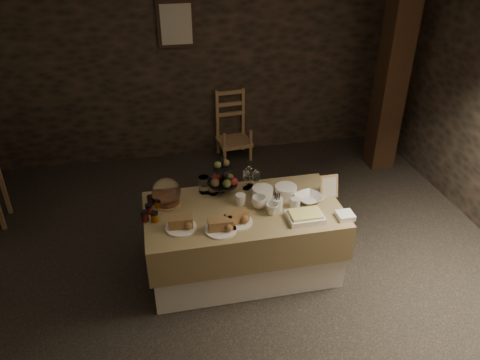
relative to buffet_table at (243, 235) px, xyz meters
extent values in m
cube|color=black|center=(-0.14, -0.02, -0.39)|extent=(5.50, 5.00, 0.01)
cube|color=black|center=(-0.14, 2.48, 0.91)|extent=(5.50, 0.02, 2.60)
cube|color=silver|center=(0.00, 0.00, -0.07)|extent=(1.66, 0.85, 0.65)
cube|color=olive|center=(0.00, 0.00, 0.11)|extent=(1.72, 0.92, 0.35)
cube|color=#9A6C45|center=(-2.35, 1.44, -0.07)|extent=(0.04, 0.04, 0.65)
cube|color=#9A6C45|center=(0.36, 2.26, -0.17)|extent=(0.46, 0.44, 0.05)
cube|color=#9A6C45|center=(0.36, 2.43, 0.31)|extent=(0.40, 0.07, 0.40)
cube|color=black|center=(2.19, 1.66, 0.91)|extent=(0.30, 0.30, 2.60)
cube|color=#301F16|center=(-0.29, 2.45, 1.36)|extent=(0.45, 0.03, 0.55)
cube|color=beige|center=(-0.29, 2.42, 1.36)|extent=(0.37, 0.01, 0.47)
cylinder|color=white|center=(0.21, 0.14, 0.34)|extent=(0.19, 0.19, 0.10)
cylinder|color=white|center=(0.43, 0.15, 0.33)|extent=(0.20, 0.20, 0.08)
cylinder|color=white|center=(0.28, -0.08, 0.35)|extent=(0.10, 0.10, 0.12)
imported|color=white|center=(0.14, -0.01, 0.34)|extent=(0.14, 0.14, 0.11)
imported|color=white|center=(0.23, -0.13, 0.34)|extent=(0.11, 0.11, 0.10)
cylinder|color=white|center=(-0.01, 0.08, 0.34)|extent=(0.09, 0.09, 0.09)
cylinder|color=white|center=(0.45, -0.07, 0.33)|extent=(0.08, 0.08, 0.09)
imported|color=white|center=(0.60, 0.00, 0.32)|extent=(0.30, 0.30, 0.06)
cylinder|color=#9A6C45|center=(-0.64, 0.22, 0.30)|extent=(0.26, 0.26, 0.01)
cylinder|color=#57361C|center=(-0.64, 0.22, 0.34)|extent=(0.22, 0.22, 0.07)
sphere|color=white|center=(-0.64, 0.22, 0.41)|extent=(0.26, 0.26, 0.26)
cylinder|color=black|center=(-0.13, 0.29, 0.48)|extent=(0.03, 0.03, 0.38)
cylinder|color=black|center=(-0.13, 0.29, 0.39)|extent=(0.27, 0.27, 0.01)
cylinder|color=black|center=(-0.13, 0.29, 0.56)|extent=(0.19, 0.19, 0.01)
sphere|color=olive|center=(-0.06, 0.33, 0.43)|extent=(0.08, 0.08, 0.08)
sphere|color=maroon|center=(-0.18, 0.34, 0.43)|extent=(0.08, 0.08, 0.08)
sphere|color=olive|center=(-0.10, 0.23, 0.43)|extent=(0.08, 0.08, 0.08)
sphere|color=brown|center=(-0.20, 0.26, 0.43)|extent=(0.08, 0.08, 0.08)
sphere|color=maroon|center=(-0.04, 0.25, 0.43)|extent=(0.08, 0.08, 0.08)
cylinder|color=white|center=(-0.56, -0.17, 0.30)|extent=(0.26, 0.26, 0.01)
cube|color=brown|center=(-0.56, -0.17, 0.35)|extent=(0.20, 0.10, 0.09)
cylinder|color=white|center=(-0.25, -0.27, 0.30)|extent=(0.26, 0.26, 0.01)
cube|color=brown|center=(-0.25, -0.27, 0.35)|extent=(0.20, 0.10, 0.09)
cylinder|color=white|center=(-0.09, -0.19, 0.30)|extent=(0.26, 0.26, 0.01)
cube|color=brown|center=(-0.09, -0.19, 0.35)|extent=(0.22, 0.16, 0.09)
cylinder|color=#531511|center=(-0.81, 0.10, 0.33)|extent=(0.06, 0.06, 0.07)
cylinder|color=#AA570D|center=(-0.77, -0.03, 0.33)|extent=(0.06, 0.06, 0.07)
cylinder|color=#531511|center=(-0.85, 0.00, 0.33)|extent=(0.06, 0.06, 0.07)
cylinder|color=#AA570D|center=(-0.73, 0.17, 0.33)|extent=(0.06, 0.06, 0.07)
cylinder|color=#531511|center=(-0.79, 0.23, 0.33)|extent=(0.06, 0.06, 0.07)
cube|color=white|center=(0.48, -0.27, 0.31)|extent=(0.30, 0.22, 0.05)
cube|color=#F7F284|center=(0.48, -0.27, 0.35)|extent=(0.26, 0.18, 0.02)
cube|color=white|center=(0.82, -0.31, 0.31)|extent=(0.14, 0.14, 0.04)
cube|color=#9A6C45|center=(0.81, 0.06, 0.38)|extent=(0.17, 0.07, 0.22)
cylinder|color=white|center=(-0.29, 0.34, 0.37)|extent=(0.10, 0.10, 0.16)
cylinder|color=white|center=(-0.22, 0.30, 0.36)|extent=(0.09, 0.09, 0.14)
camera|label=1|loc=(-0.72, -3.31, 2.59)|focal=35.00mm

